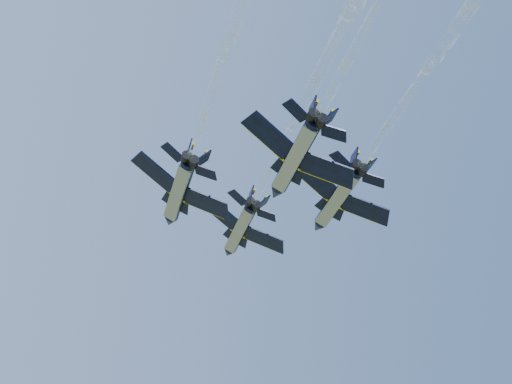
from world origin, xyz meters
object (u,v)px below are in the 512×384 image
jet_lead (240,229)px  jet_slot (295,157)px  jet_left (179,191)px  jet_right (338,198)px

jet_lead → jet_slot: same height
jet_left → jet_right: bearing=-3.7°
jet_lead → jet_slot: 28.97m
jet_lead → jet_right: 18.93m
jet_lead → jet_left: same height
jet_left → jet_right: size_ratio=1.00×
jet_lead → jet_right: bearing=-58.8°
jet_right → jet_slot: same height
jet_lead → jet_right: size_ratio=1.00×
jet_lead → jet_left: (-14.68, -10.73, 0.00)m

